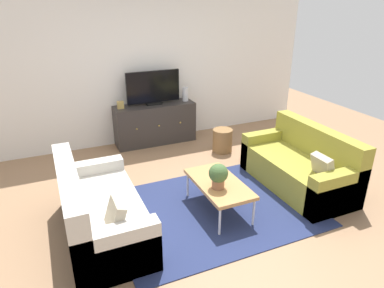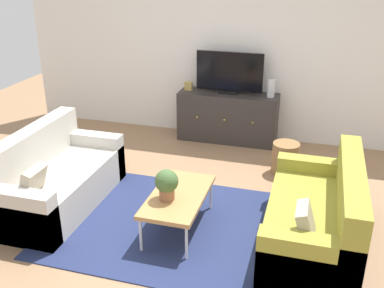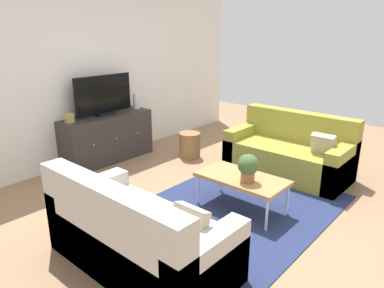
# 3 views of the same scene
# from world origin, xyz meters

# --- Properties ---
(ground_plane) EXTENTS (10.00, 10.00, 0.00)m
(ground_plane) POSITION_xyz_m (0.00, 0.00, 0.00)
(ground_plane) COLOR #997251
(wall_back) EXTENTS (6.40, 0.12, 2.70)m
(wall_back) POSITION_xyz_m (0.00, 2.55, 1.35)
(wall_back) COLOR white
(wall_back) RESTS_ON ground_plane
(area_rug) EXTENTS (2.50, 1.90, 0.01)m
(area_rug) POSITION_xyz_m (0.00, -0.15, 0.01)
(area_rug) COLOR navy
(area_rug) RESTS_ON ground_plane
(couch_left_side) EXTENTS (0.82, 1.67, 0.85)m
(couch_left_side) POSITION_xyz_m (-1.43, -0.10, 0.29)
(couch_left_side) COLOR beige
(couch_left_side) RESTS_ON ground_plane
(couch_right_side) EXTENTS (0.82, 1.67, 0.85)m
(couch_right_side) POSITION_xyz_m (1.43, -0.10, 0.29)
(couch_right_side) COLOR olive
(couch_right_side) RESTS_ON ground_plane
(coffee_table) EXTENTS (0.53, 1.00, 0.40)m
(coffee_table) POSITION_xyz_m (0.06, -0.19, 0.37)
(coffee_table) COLOR #B7844C
(coffee_table) RESTS_ON ground_plane
(potted_plant) EXTENTS (0.23, 0.23, 0.31)m
(potted_plant) POSITION_xyz_m (-0.02, -0.31, 0.58)
(potted_plant) COLOR #936042
(potted_plant) RESTS_ON coffee_table
(tv_console) EXTENTS (1.45, 0.47, 0.73)m
(tv_console) POSITION_xyz_m (0.04, 2.27, 0.36)
(tv_console) COLOR #332D2B
(tv_console) RESTS_ON ground_plane
(flat_screen_tv) EXTENTS (0.96, 0.16, 0.60)m
(flat_screen_tv) POSITION_xyz_m (0.04, 2.29, 1.03)
(flat_screen_tv) COLOR black
(flat_screen_tv) RESTS_ON tv_console
(glass_vase) EXTENTS (0.11, 0.11, 0.25)m
(glass_vase) POSITION_xyz_m (0.65, 2.27, 0.85)
(glass_vase) COLOR silver
(glass_vase) RESTS_ON tv_console
(mantel_clock) EXTENTS (0.11, 0.07, 0.13)m
(mantel_clock) POSITION_xyz_m (-0.57, 2.27, 0.79)
(mantel_clock) COLOR tan
(mantel_clock) RESTS_ON tv_console
(wicker_basket) EXTENTS (0.34, 0.34, 0.40)m
(wicker_basket) POSITION_xyz_m (0.98, 1.40, 0.20)
(wicker_basket) COLOR olive
(wicker_basket) RESTS_ON ground_plane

